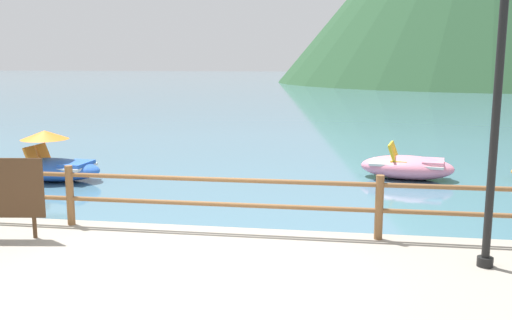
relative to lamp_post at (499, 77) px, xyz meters
name	(u,v)px	position (x,y,z in m)	size (l,w,h in m)	color
ground_plane	(321,97)	(-3.66, 39.37, -2.78)	(200.00, 200.00, 0.00)	#477084
dock_railing	(218,194)	(-3.66, 0.92, -1.80)	(23.92, 0.12, 0.95)	brown
lamp_post	(499,77)	(0.00, 0.00, 0.00)	(0.28, 0.28, 3.93)	black
sign_board	(4,189)	(-6.65, 0.14, -1.65)	(1.17, 0.21, 1.19)	beige
pedal_boat_2	(51,164)	(-9.01, 5.72, -2.37)	(2.67, 1.39, 1.25)	blue
pedal_boat_3	(407,167)	(-0.19, 7.28, -2.47)	(2.48, 1.61, 0.90)	pink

